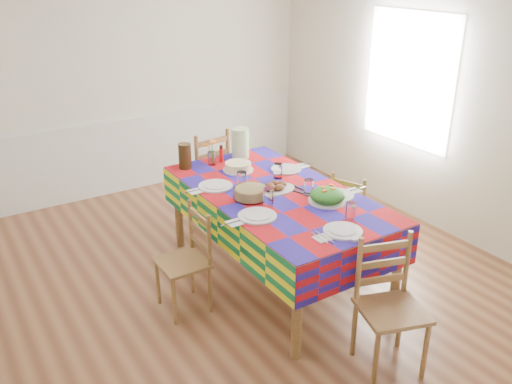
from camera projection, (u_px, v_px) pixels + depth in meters
room at (243, 134)px, 4.47m from camera, size 4.58×5.08×2.78m
wainscot at (141, 150)px, 6.74m from camera, size 4.41×0.06×0.92m
window_right at (409, 79)px, 5.73m from camera, size 0.00×1.40×1.40m
dining_table at (276, 202)px, 4.68m from camera, size 1.16×2.17×0.84m
setting_near_head at (345, 224)px, 4.02m from camera, size 0.47×0.32×0.14m
setting_left_near at (261, 209)px, 4.25m from camera, size 0.56×0.33×0.15m
setting_left_far at (224, 184)px, 4.72m from camera, size 0.55×0.33×0.14m
setting_right_near at (327, 192)px, 4.56m from camera, size 0.56×0.33×0.14m
setting_right_far at (284, 170)px, 5.04m from camera, size 0.54×0.31×0.14m
meat_platter at (275, 187)px, 4.66m from camera, size 0.36×0.26×0.07m
salad_platter at (328, 196)px, 4.44m from camera, size 0.32×0.32×0.13m
pasta_bowl at (250, 193)px, 4.50m from camera, size 0.27×0.27×0.10m
cake at (238, 167)px, 5.09m from camera, size 0.29×0.29×0.08m
serving_utensils at (304, 192)px, 4.63m from camera, size 0.17×0.38×0.01m
flower_vase at (211, 154)px, 5.21m from camera, size 0.16×0.13×0.25m
hot_sauce at (221, 154)px, 5.29m from camera, size 0.04×0.04×0.17m
green_pitcher at (240, 143)px, 5.39m from camera, size 0.17×0.17×0.30m
tea_pitcher at (185, 156)px, 5.12m from camera, size 0.12×0.12×0.24m
name_card at (357, 239)px, 3.84m from camera, size 0.09×0.03×0.02m
chair_near at (389, 307)px, 3.73m from camera, size 0.53×0.52×0.97m
chair_far at (205, 177)px, 5.83m from camera, size 0.52×0.50×1.05m
chair_left at (187, 261)px, 4.38m from camera, size 0.38×0.39×0.88m
chair_right at (351, 213)px, 5.23m from camera, size 0.47×0.48×0.85m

